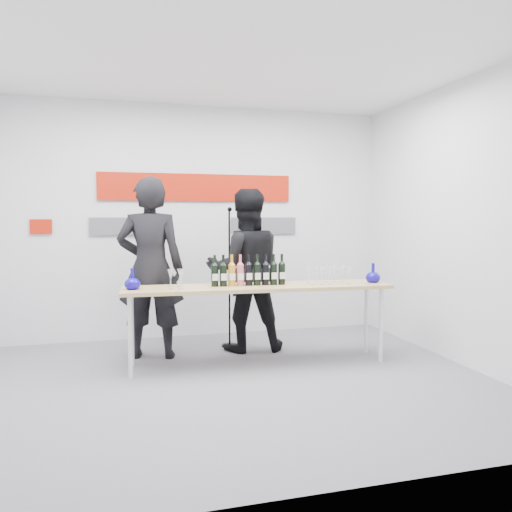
% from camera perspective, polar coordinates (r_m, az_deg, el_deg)
% --- Properties ---
extents(ground, '(5.00, 5.00, 0.00)m').
position_cam_1_polar(ground, '(4.88, -3.01, -14.25)').
color(ground, slate).
rests_on(ground, ground).
extents(back_wall, '(5.00, 0.04, 3.00)m').
position_cam_1_polar(back_wall, '(6.59, -6.73, 3.86)').
color(back_wall, silver).
rests_on(back_wall, ground).
extents(signage, '(3.38, 0.02, 0.79)m').
position_cam_1_polar(signage, '(6.56, -7.20, 6.53)').
color(signage, '#B31A07').
rests_on(signage, back_wall).
extents(tasting_table, '(2.84, 0.72, 0.85)m').
position_cam_1_polar(tasting_table, '(5.27, 0.28, -4.08)').
color(tasting_table, tan).
rests_on(tasting_table, ground).
extents(wine_bottles, '(0.80, 0.12, 0.33)m').
position_cam_1_polar(wine_bottles, '(5.25, -0.84, -1.60)').
color(wine_bottles, black).
rests_on(wine_bottles, tasting_table).
extents(decanter_left, '(0.16, 0.16, 0.21)m').
position_cam_1_polar(decanter_left, '(5.12, -13.95, -2.53)').
color(decanter_left, '#110894').
rests_on(decanter_left, tasting_table).
extents(decanter_right, '(0.16, 0.16, 0.21)m').
position_cam_1_polar(decanter_right, '(5.65, 13.23, -1.87)').
color(decanter_right, '#110894').
rests_on(decanter_right, tasting_table).
extents(glasses_left, '(0.17, 0.23, 0.18)m').
position_cam_1_polar(glasses_left, '(5.14, -9.17, -2.60)').
color(glasses_left, silver).
rests_on(glasses_left, tasting_table).
extents(glasses_right, '(0.47, 0.25, 0.18)m').
position_cam_1_polar(glasses_right, '(5.47, 8.26, -2.17)').
color(glasses_right, silver).
rests_on(glasses_right, tasting_table).
extents(presenter_left, '(0.81, 0.62, 2.01)m').
position_cam_1_polar(presenter_left, '(5.63, -11.98, -1.36)').
color(presenter_left, black).
rests_on(presenter_left, ground).
extents(presenter_right, '(0.98, 0.80, 1.89)m').
position_cam_1_polar(presenter_right, '(5.84, -1.24, -1.62)').
color(presenter_right, black).
rests_on(presenter_right, ground).
extents(mic_stand, '(0.20, 0.20, 1.69)m').
position_cam_1_polar(mic_stand, '(6.05, -3.04, -5.55)').
color(mic_stand, black).
rests_on(mic_stand, ground).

